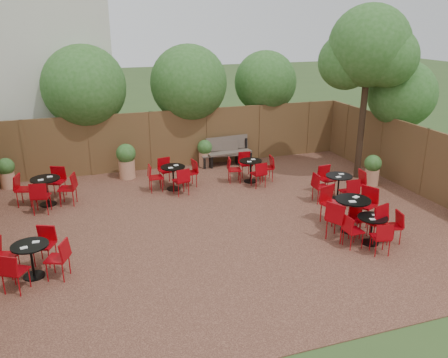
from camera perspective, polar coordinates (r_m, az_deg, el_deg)
name	(u,v)px	position (r m, az deg, el deg)	size (l,w,h in m)	color
ground	(228,222)	(11.92, 0.48, -5.33)	(80.00, 80.00, 0.00)	#354F23
courtyard_paving	(228,222)	(11.92, 0.48, -5.28)	(12.00, 10.00, 0.02)	#3C2118
fence_back	(180,139)	(16.14, -5.40, 4.98)	(12.00, 0.08, 2.00)	brown
fence_right	(424,163)	(14.57, 23.39, 1.87)	(0.08, 10.00, 2.00)	brown
neighbour_building	(33,46)	(18.27, -22.43, 14.87)	(5.00, 4.00, 8.00)	beige
overhang_foliage	(145,96)	(14.41, -9.67, 10.07)	(15.48, 10.52, 2.73)	#29591C
courtyard_tree	(369,52)	(15.01, 17.42, 14.73)	(2.65, 2.55, 5.37)	black
park_bench_left	(220,153)	(16.27, -0.48, 3.20)	(1.41, 0.56, 0.85)	brown
park_bench_right	(228,150)	(16.36, 0.54, 3.55)	(1.64, 0.65, 0.99)	brown
bistro_tables	(224,198)	(12.20, 0.06, -2.40)	(9.56, 6.42, 0.96)	black
planters	(172,162)	(14.94, -6.42, 2.05)	(11.22, 4.05, 1.14)	tan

